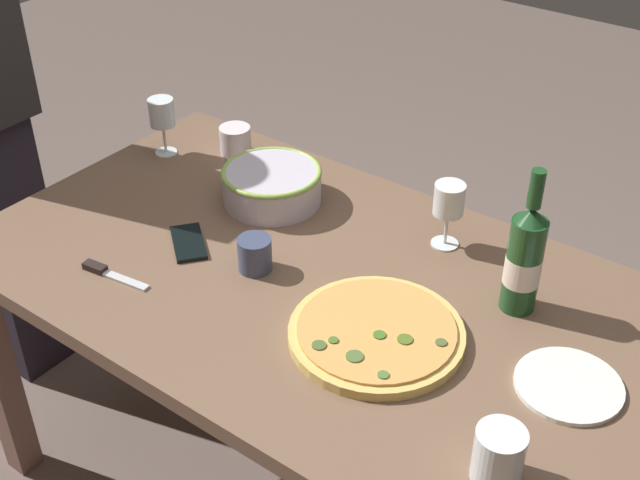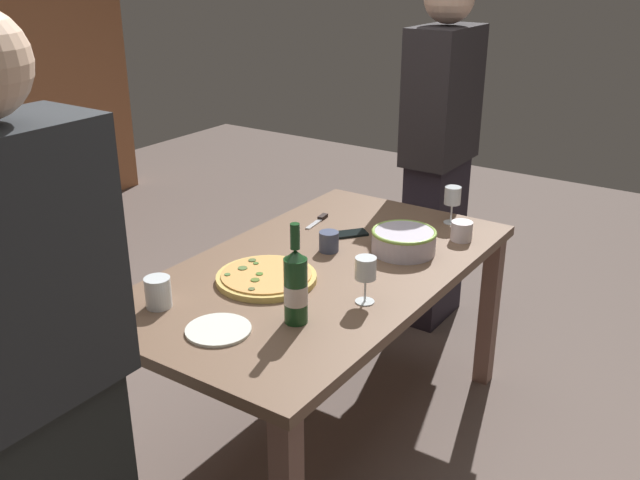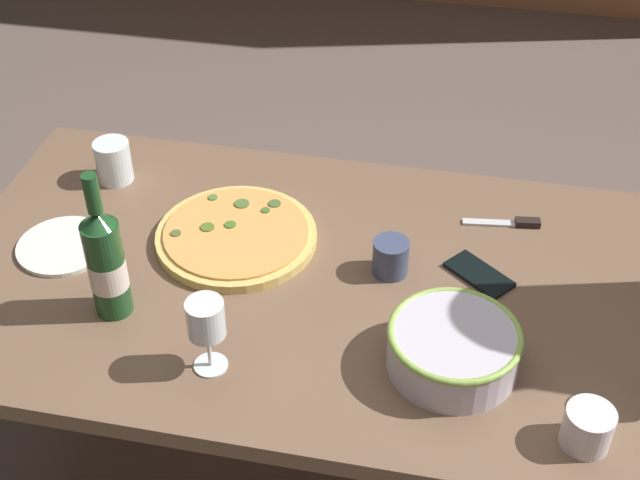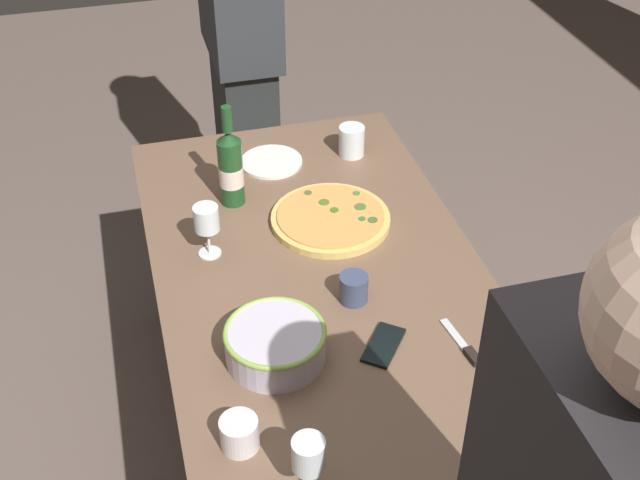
% 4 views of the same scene
% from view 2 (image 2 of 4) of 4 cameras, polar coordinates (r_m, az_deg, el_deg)
% --- Properties ---
extents(ground_plane, '(8.00, 8.00, 0.00)m').
position_cam_2_polar(ground_plane, '(3.00, 0.00, -15.29)').
color(ground_plane, '#685851').
extents(dining_table, '(1.60, 0.90, 0.75)m').
position_cam_2_polar(dining_table, '(2.65, 0.00, -3.97)').
color(dining_table, brown).
rests_on(dining_table, ground).
extents(pizza, '(0.36, 0.36, 0.03)m').
position_cam_2_polar(pizza, '(2.50, -4.33, -3.00)').
color(pizza, '#DCBB61').
rests_on(pizza, dining_table).
extents(serving_bowl, '(0.25, 0.25, 0.09)m').
position_cam_2_polar(serving_bowl, '(2.73, 6.74, -0.03)').
color(serving_bowl, silver).
rests_on(serving_bowl, dining_table).
extents(wine_bottle, '(0.08, 0.08, 0.33)m').
position_cam_2_polar(wine_bottle, '(2.18, -1.96, -3.69)').
color(wine_bottle, '#1B4620').
rests_on(wine_bottle, dining_table).
extents(wine_glass_near_pizza, '(0.07, 0.07, 0.16)m').
position_cam_2_polar(wine_glass_near_pizza, '(2.31, 3.68, -2.41)').
color(wine_glass_near_pizza, white).
rests_on(wine_glass_near_pizza, dining_table).
extents(wine_glass_by_bottle, '(0.07, 0.07, 0.16)m').
position_cam_2_polar(wine_glass_by_bottle, '(3.04, 10.59, 3.37)').
color(wine_glass_by_bottle, white).
rests_on(wine_glass_by_bottle, dining_table).
extents(cup_amber, '(0.09, 0.09, 0.08)m').
position_cam_2_polar(cup_amber, '(2.89, 11.31, 0.72)').
color(cup_amber, silver).
rests_on(cup_amber, dining_table).
extents(cup_ceramic, '(0.09, 0.09, 0.10)m').
position_cam_2_polar(cup_ceramic, '(2.36, -12.88, -4.12)').
color(cup_ceramic, white).
rests_on(cup_ceramic, dining_table).
extents(cup_spare, '(0.08, 0.08, 0.08)m').
position_cam_2_polar(cup_spare, '(2.73, 0.72, -0.12)').
color(cup_spare, '#3D4766').
rests_on(cup_spare, dining_table).
extents(side_plate, '(0.20, 0.20, 0.01)m').
position_cam_2_polar(side_plate, '(2.20, -8.17, -7.16)').
color(side_plate, white).
rests_on(side_plate, dining_table).
extents(cell_phone, '(0.16, 0.14, 0.01)m').
position_cam_2_polar(cell_phone, '(2.90, 2.39, 0.51)').
color(cell_phone, black).
rests_on(cell_phone, dining_table).
extents(pizza_knife, '(0.17, 0.04, 0.02)m').
position_cam_2_polar(pizza_knife, '(3.05, -0.06, 1.64)').
color(pizza_knife, silver).
rests_on(pizza_knife, dining_table).
extents(person_host, '(0.46, 0.24, 1.74)m').
position_cam_2_polar(person_host, '(1.82, -22.23, -10.87)').
color(person_host, '#272B2A').
rests_on(person_host, ground).
extents(person_guest_left, '(0.43, 0.24, 1.74)m').
position_cam_2_polar(person_guest_left, '(3.58, 9.54, 6.76)').
color(person_guest_left, black).
rests_on(person_guest_left, ground).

